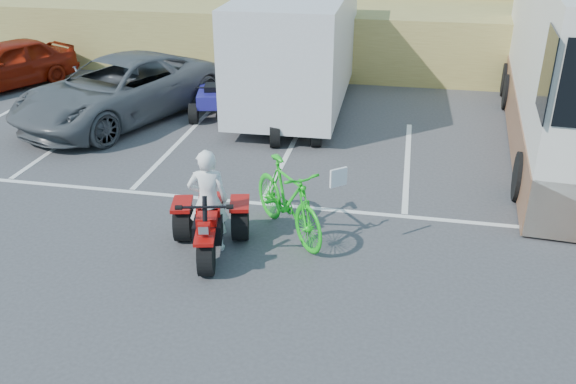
% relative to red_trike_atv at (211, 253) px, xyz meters
% --- Properties ---
extents(ground, '(100.00, 100.00, 0.00)m').
position_rel_red_trike_atv_xyz_m(ground, '(0.42, -0.50, 0.00)').
color(ground, '#3D3D40').
rests_on(ground, ground).
extents(parking_stripes, '(28.00, 5.16, 0.01)m').
position_rel_red_trike_atv_xyz_m(parking_stripes, '(1.28, 3.57, 0.00)').
color(parking_stripes, white).
rests_on(parking_stripes, ground).
extents(grass_embankment, '(40.00, 8.50, 3.10)m').
position_rel_red_trike_atv_xyz_m(grass_embankment, '(0.42, 14.99, 1.42)').
color(grass_embankment, '#998745').
rests_on(grass_embankment, ground).
extents(red_trike_atv, '(1.64, 1.96, 1.12)m').
position_rel_red_trike_atv_xyz_m(red_trike_atv, '(0.00, 0.00, 0.00)').
color(red_trike_atv, '#9F0B09').
rests_on(red_trike_atv, ground).
extents(rider, '(0.72, 0.56, 1.77)m').
position_rel_red_trike_atv_xyz_m(rider, '(-0.03, 0.15, 0.89)').
color(rider, white).
rests_on(rider, ground).
extents(green_dirt_bike, '(1.92, 2.12, 1.34)m').
position_rel_red_trike_atv_xyz_m(green_dirt_bike, '(1.13, 0.88, 0.67)').
color(green_dirt_bike, '#14BF19').
rests_on(green_dirt_bike, ground).
extents(grey_pickup, '(4.60, 6.34, 1.60)m').
position_rel_red_trike_atv_xyz_m(grey_pickup, '(-4.35, 5.99, 0.80)').
color(grey_pickup, '#4D5055').
rests_on(grey_pickup, ground).
extents(red_car, '(3.44, 4.56, 1.45)m').
position_rel_red_trike_atv_xyz_m(red_car, '(-9.02, 8.09, 0.72)').
color(red_car, maroon).
rests_on(red_car, ground).
extents(cargo_trailer, '(2.76, 6.66, 3.09)m').
position_rel_red_trike_atv_xyz_m(cargo_trailer, '(-0.02, 8.02, 1.67)').
color(cargo_trailer, silver).
rests_on(cargo_trailer, ground).
extents(quad_atv_blue, '(1.44, 1.73, 0.99)m').
position_rel_red_trike_atv_xyz_m(quad_atv_blue, '(-2.04, 6.65, 0.00)').
color(quad_atv_blue, navy).
rests_on(quad_atv_blue, ground).
extents(quad_atv_green, '(1.54, 1.84, 1.05)m').
position_rel_red_trike_atv_xyz_m(quad_atv_green, '(0.37, 5.48, 0.00)').
color(quad_atv_green, '#166327').
rests_on(quad_atv_green, ground).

